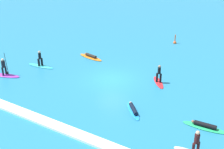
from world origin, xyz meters
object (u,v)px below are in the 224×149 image
Objects in this scene: surfer_on_blue_board at (133,110)px; surfer_on_green_board at (204,126)px; surfer_on_teal_board at (40,63)px; surfer_on_purple_board at (5,72)px; marker_buoy at (175,42)px; surfer_on_red_board at (159,78)px; surfer_on_orange_board at (91,57)px.

surfer_on_green_board is (5.37, 0.72, -0.01)m from surfer_on_blue_board.
surfer_on_purple_board reaches higher than surfer_on_teal_board.
surfer_on_purple_board is 2.62× the size of marker_buoy.
marker_buoy reaches higher than surfer_on_green_board.
surfer_on_blue_board is 1.04× the size of surfer_on_red_board.
surfer_on_teal_board is (-17.35, 1.82, 0.24)m from surfer_on_green_board.
surfer_on_blue_board is 2.05× the size of marker_buoy.
surfer_on_teal_board is 0.96× the size of surfer_on_purple_board.
surfer_on_blue_board is 0.76× the size of surfer_on_green_board.
surfer_on_orange_board reaches higher than surfer_on_blue_board.
surfer_on_blue_board is at bearing 4.26° from surfer_on_green_board.
surfer_on_teal_board is at bearing -9.38° from surfer_on_green_board.
marker_buoy is (8.96, 13.53, -0.19)m from surfer_on_teal_board.
surfer_on_red_board is at bearing -43.17° from surfer_on_green_board.
surfer_on_green_board is at bearing -13.84° from surfer_on_teal_board.
surfer_on_red_board is at bearing 178.15° from surfer_on_orange_board.
surfer_on_orange_board is 1.02× the size of surfer_on_purple_board.
surfer_on_purple_board is at bearing 50.09° from surfer_on_blue_board.
surfer_on_red_board is 0.75× the size of surfer_on_purple_board.
marker_buoy is (-8.39, 15.35, 0.05)m from surfer_on_green_board.
surfer_on_teal_board reaches higher than surfer_on_green_board.
surfer_on_orange_board is (-8.66, 1.60, -0.33)m from surfer_on_red_board.
surfer_on_orange_board is at bearing -123.67° from marker_buoy.
surfer_on_orange_board is at bearing -27.27° from surfer_on_green_board.
surfer_on_purple_board is at bearing 1.45° from surfer_on_green_board.
surfer_on_purple_board is (-13.01, -6.35, -0.04)m from surfer_on_red_board.
surfer_on_blue_board is 11.46m from surfer_on_orange_board.
surfer_on_teal_board is 3.67m from surfer_on_purple_board.
surfer_on_green_board is at bearing -61.34° from marker_buoy.
surfer_on_orange_board is (-14.38, 6.36, -0.01)m from surfer_on_green_board.
surfer_on_green_board is 1.01× the size of surfer_on_orange_board.
surfer_on_blue_board is 13.39m from surfer_on_purple_board.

